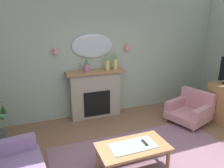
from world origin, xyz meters
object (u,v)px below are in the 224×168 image
(wall_sconce_left, at_px, (55,50))
(armchair_in_corner, at_px, (191,109))
(wall_sconce_right, at_px, (127,47))
(fireplace, at_px, (95,94))
(mantel_vase_left, at_px, (87,65))
(mantel_vase_centre, at_px, (115,60))
(coffee_table, at_px, (133,149))
(wall_mirror, at_px, (93,46))
(tv_remote, at_px, (145,143))
(mantel_vase_right, at_px, (107,61))

(wall_sconce_left, xyz_separation_m, armchair_in_corner, (2.83, -1.15, -1.35))
(wall_sconce_right, xyz_separation_m, armchair_in_corner, (1.13, -1.15, -1.35))
(wall_sconce_right, height_order, armchair_in_corner, wall_sconce_right)
(fireplace, bearing_deg, mantel_vase_left, -171.94)
(mantel_vase_centre, bearing_deg, armchair_in_corner, -34.93)
(fireplace, relative_size, wall_sconce_right, 9.71)
(mantel_vase_left, distance_m, coffee_table, 2.27)
(wall_sconce_left, bearing_deg, mantel_vase_left, -10.46)
(wall_mirror, xyz_separation_m, wall_sconce_left, (-0.85, -0.05, -0.05))
(wall_sconce_right, relative_size, tv_remote, 0.88)
(wall_sconce_left, bearing_deg, wall_sconce_right, 0.00)
(wall_sconce_left, distance_m, tv_remote, 2.71)
(mantel_vase_left, height_order, armchair_in_corner, mantel_vase_left)
(mantel_vase_centre, height_order, coffee_table, mantel_vase_centre)
(tv_remote, distance_m, armchair_in_corner, 2.10)
(mantel_vase_left, xyz_separation_m, tv_remote, (0.36, -2.08, -0.84))
(fireplace, height_order, wall_sconce_right, wall_sconce_right)
(wall_sconce_right, bearing_deg, mantel_vase_right, -167.69)
(wall_sconce_right, bearing_deg, mantel_vase_left, -173.48)
(mantel_vase_centre, bearing_deg, wall_sconce_right, 18.92)
(wall_mirror, height_order, coffee_table, wall_mirror)
(coffee_table, height_order, tv_remote, tv_remote)
(fireplace, relative_size, wall_sconce_left, 9.71)
(wall_mirror, xyz_separation_m, wall_sconce_right, (0.85, -0.05, -0.05))
(wall_sconce_left, relative_size, coffee_table, 0.13)
(mantel_vase_right, relative_size, armchair_in_corner, 0.37)
(fireplace, height_order, mantel_vase_right, mantel_vase_right)
(wall_sconce_right, distance_m, armchair_in_corner, 2.10)
(fireplace, relative_size, mantel_vase_centre, 3.36)
(wall_mirror, relative_size, coffee_table, 0.87)
(mantel_vase_left, distance_m, tv_remote, 2.28)
(mantel_vase_left, relative_size, wall_sconce_left, 2.31)
(fireplace, height_order, wall_mirror, wall_mirror)
(fireplace, bearing_deg, tv_remote, -85.53)
(wall_mirror, distance_m, wall_sconce_left, 0.85)
(wall_sconce_left, xyz_separation_m, tv_remote, (1.01, -2.20, -1.21))
(mantel_vase_left, xyz_separation_m, mantel_vase_centre, (0.70, 0.00, 0.07))
(tv_remote, relative_size, armchair_in_corner, 0.16)
(mantel_vase_right, xyz_separation_m, tv_remote, (-0.14, -2.08, -0.91))
(fireplace, relative_size, mantel_vase_right, 3.54)
(mantel_vase_centre, distance_m, coffee_table, 2.36)
(mantel_vase_centre, height_order, wall_mirror, wall_mirror)
(wall_sconce_left, bearing_deg, mantel_vase_right, -5.96)
(mantel_vase_left, distance_m, wall_mirror, 0.49)
(mantel_vase_centre, distance_m, armchair_in_corner, 2.09)
(wall_sconce_right, bearing_deg, tv_remote, -107.29)
(mantel_vase_right, bearing_deg, wall_mirror, 150.46)
(wall_mirror, bearing_deg, mantel_vase_centre, -18.78)
(mantel_vase_centre, xyz_separation_m, armchair_in_corner, (1.48, -1.03, -1.07))
(fireplace, height_order, coffee_table, fireplace)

